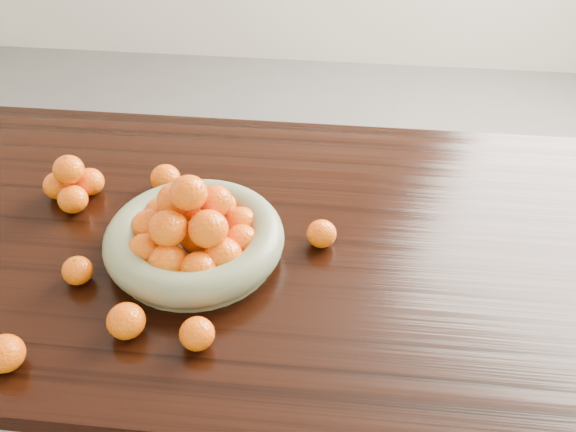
# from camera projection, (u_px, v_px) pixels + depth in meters

# --- Properties ---
(dining_table) EXTENTS (2.00, 1.00, 0.75)m
(dining_table) POSITION_uv_depth(u_px,v_px,m) (297.00, 269.00, 1.47)
(dining_table) COLOR black
(dining_table) RESTS_ON ground
(fruit_bowl) EXTENTS (0.38, 0.38, 0.20)m
(fruit_bowl) POSITION_uv_depth(u_px,v_px,m) (194.00, 236.00, 1.34)
(fruit_bowl) COLOR gray
(fruit_bowl) RESTS_ON dining_table
(orange_pyramid) EXTENTS (0.14, 0.14, 0.12)m
(orange_pyramid) POSITION_uv_depth(u_px,v_px,m) (72.00, 184.00, 1.49)
(orange_pyramid) COLOR #EB6307
(orange_pyramid) RESTS_ON dining_table
(loose_orange_0) EXTENTS (0.06, 0.06, 0.06)m
(loose_orange_0) POSITION_uv_depth(u_px,v_px,m) (77.00, 270.00, 1.29)
(loose_orange_0) COLOR #EB6307
(loose_orange_0) RESTS_ON dining_table
(loose_orange_1) EXTENTS (0.07, 0.07, 0.07)m
(loose_orange_1) POSITION_uv_depth(u_px,v_px,m) (126.00, 321.00, 1.18)
(loose_orange_1) COLOR #EB6307
(loose_orange_1) RESTS_ON dining_table
(loose_orange_2) EXTENTS (0.07, 0.07, 0.06)m
(loose_orange_2) POSITION_uv_depth(u_px,v_px,m) (197.00, 334.00, 1.16)
(loose_orange_2) COLOR #EB6307
(loose_orange_2) RESTS_ON dining_table
(loose_orange_3) EXTENTS (0.07, 0.07, 0.07)m
(loose_orange_3) POSITION_uv_depth(u_px,v_px,m) (165.00, 178.00, 1.53)
(loose_orange_3) COLOR #EB6307
(loose_orange_3) RESTS_ON dining_table
(loose_orange_4) EXTENTS (0.07, 0.07, 0.07)m
(loose_orange_4) POSITION_uv_depth(u_px,v_px,m) (5.00, 353.00, 1.12)
(loose_orange_4) COLOR #EB6307
(loose_orange_4) RESTS_ON dining_table
(loose_orange_5) EXTENTS (0.06, 0.06, 0.06)m
(loose_orange_5) POSITION_uv_depth(u_px,v_px,m) (322.00, 234.00, 1.38)
(loose_orange_5) COLOR #EB6307
(loose_orange_5) RESTS_ON dining_table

